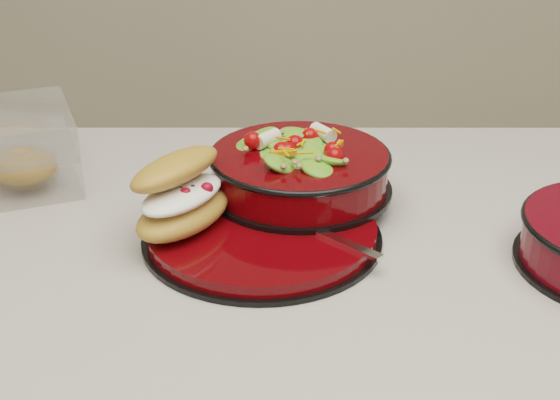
{
  "coord_description": "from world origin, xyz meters",
  "views": [
    {
      "loc": [
        0.11,
        -0.73,
        1.33
      ],
      "look_at": [
        0.11,
        0.04,
        0.94
      ],
      "focal_mm": 50.0,
      "sensor_mm": 36.0,
      "label": 1
    }
  ],
  "objects_px": {
    "salad_bowl": "(300,164)",
    "fork": "(316,230)",
    "croissant": "(183,194)",
    "dinner_plate": "(263,232)"
  },
  "relations": [
    {
      "from": "croissant",
      "to": "fork",
      "type": "bearing_deg",
      "value": -63.05
    },
    {
      "from": "salad_bowl",
      "to": "croissant",
      "type": "height_order",
      "value": "salad_bowl"
    },
    {
      "from": "dinner_plate",
      "to": "croissant",
      "type": "relative_size",
      "value": 1.63
    },
    {
      "from": "salad_bowl",
      "to": "fork",
      "type": "bearing_deg",
      "value": -81.32
    },
    {
      "from": "salad_bowl",
      "to": "croissant",
      "type": "xyz_separation_m",
      "value": [
        -0.13,
        -0.09,
        0.0
      ]
    },
    {
      "from": "dinner_plate",
      "to": "croissant",
      "type": "height_order",
      "value": "croissant"
    },
    {
      "from": "dinner_plate",
      "to": "fork",
      "type": "height_order",
      "value": "fork"
    },
    {
      "from": "croissant",
      "to": "fork",
      "type": "height_order",
      "value": "croissant"
    },
    {
      "from": "salad_bowl",
      "to": "fork",
      "type": "height_order",
      "value": "salad_bowl"
    },
    {
      "from": "croissant",
      "to": "dinner_plate",
      "type": "bearing_deg",
      "value": -56.3
    }
  ]
}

